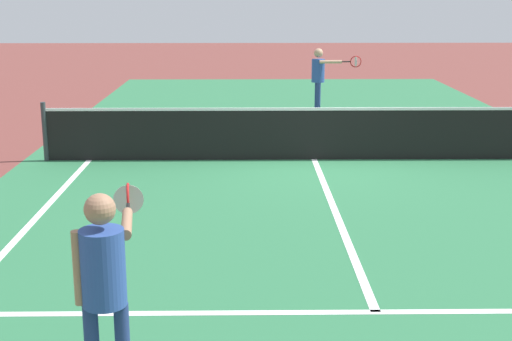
% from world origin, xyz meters
% --- Properties ---
extents(ground_plane, '(60.00, 60.00, 0.00)m').
position_xyz_m(ground_plane, '(0.00, 0.00, 0.00)').
color(ground_plane, brown).
extents(court_surface_inbounds, '(10.62, 24.40, 0.00)m').
position_xyz_m(court_surface_inbounds, '(0.00, 0.00, 0.00)').
color(court_surface_inbounds, '#2D7247').
rests_on(court_surface_inbounds, ground_plane).
extents(line_service_near, '(8.22, 0.10, 0.01)m').
position_xyz_m(line_service_near, '(0.00, -6.40, 0.00)').
color(line_service_near, white).
rests_on(line_service_near, ground_plane).
extents(line_center_service, '(0.10, 6.40, 0.01)m').
position_xyz_m(line_center_service, '(0.00, -3.20, 0.00)').
color(line_center_service, white).
rests_on(line_center_service, ground_plane).
extents(net, '(9.85, 0.09, 1.07)m').
position_xyz_m(net, '(0.00, 0.00, 0.49)').
color(net, '#33383D').
rests_on(net, ground_plane).
extents(player_near, '(0.42, 1.22, 1.64)m').
position_xyz_m(player_near, '(-2.26, -7.91, 1.02)').
color(player_near, navy).
rests_on(player_near, ground_plane).
extents(player_far, '(1.21, 0.44, 1.63)m').
position_xyz_m(player_far, '(0.56, 4.94, 1.01)').
color(player_far, navy).
rests_on(player_far, ground_plane).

